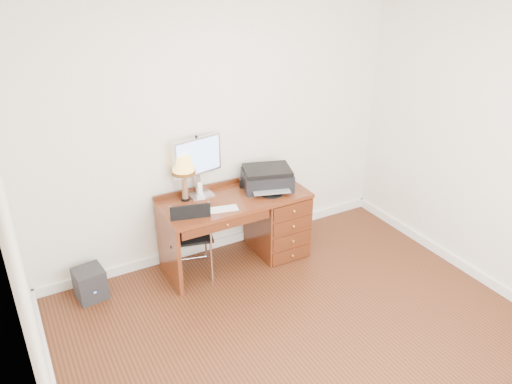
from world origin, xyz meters
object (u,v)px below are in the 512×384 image
phone (200,194)px  equipment_box (90,283)px  monitor (198,159)px  desk (262,219)px  leg_lamp (183,167)px  chair (192,231)px  printer (267,178)px

phone → equipment_box: size_ratio=0.55×
monitor → desk: bearing=-32.0°
leg_lamp → equipment_box: leg_lamp is taller
monitor → chair: monitor is taller
chair → monitor: bearing=67.8°
desk → chair: size_ratio=1.69×
phone → chair: 0.39m
leg_lamp → chair: 0.62m
desk → monitor: 0.97m
chair → equipment_box: (-0.99, 0.17, -0.38)m
monitor → equipment_box: 1.57m
desk → chair: chair is taller
leg_lamp → chair: bearing=-100.9°
equipment_box → printer: bearing=-8.3°
desk → leg_lamp: 1.05m
chair → equipment_box: bearing=-175.3°
desk → printer: bearing=27.3°
monitor → printer: monitor is taller
monitor → phone: monitor is taller
chair → desk: bearing=19.5°
monitor → equipment_box: size_ratio=1.99×
desk → phone: 0.75m
printer → chair: (-0.91, -0.12, -0.32)m
monitor → printer: bearing=-26.5°
monitor → equipment_box: bearing=175.1°
phone → equipment_box: (-1.19, -0.05, -0.65)m
phone → equipment_box: bearing=-163.9°
printer → phone: (-0.71, 0.10, -0.06)m
leg_lamp → desk: bearing=-13.7°
leg_lamp → chair: (-0.05, -0.26, -0.56)m
printer → desk: bearing=-135.0°
leg_lamp → printer: bearing=-9.8°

